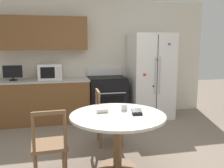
% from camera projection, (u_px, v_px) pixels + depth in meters
% --- Properties ---
extents(back_wall, '(5.20, 0.44, 2.60)m').
position_uv_depth(back_wall, '(81.00, 52.00, 5.50)').
color(back_wall, silver).
rests_on(back_wall, ground_plane).
extents(kitchen_counter, '(2.02, 0.64, 0.90)m').
position_uv_depth(kitchen_counter, '(41.00, 101.00, 5.18)').
color(kitchen_counter, brown).
rests_on(kitchen_counter, ground_plane).
extents(refrigerator, '(0.90, 0.79, 1.85)m').
position_uv_depth(refrigerator, '(150.00, 76.00, 5.52)').
color(refrigerator, white).
rests_on(refrigerator, ground_plane).
extents(oven_range, '(0.78, 0.68, 1.08)m').
position_uv_depth(oven_range, '(107.00, 97.00, 5.45)').
color(oven_range, black).
rests_on(oven_range, ground_plane).
extents(microwave, '(0.48, 0.40, 0.32)m').
position_uv_depth(microwave, '(50.00, 72.00, 5.16)').
color(microwave, white).
rests_on(microwave, kitchen_counter).
extents(countertop_tv, '(0.37, 0.16, 0.30)m').
position_uv_depth(countertop_tv, '(13.00, 72.00, 4.97)').
color(countertop_tv, black).
rests_on(countertop_tv, kitchen_counter).
extents(dining_table, '(1.23, 1.23, 0.74)m').
position_uv_depth(dining_table, '(118.00, 125.00, 3.20)').
color(dining_table, beige).
rests_on(dining_table, ground_plane).
extents(dining_chair_left, '(0.45, 0.45, 0.90)m').
position_uv_depth(dining_chair_left, '(50.00, 145.00, 2.98)').
color(dining_chair_left, brown).
rests_on(dining_chair_left, ground_plane).
extents(dining_chair_far, '(0.43, 0.43, 0.90)m').
position_uv_depth(dining_chair_far, '(108.00, 118.00, 4.07)').
color(dining_chair_far, brown).
rests_on(dining_chair_far, ground_plane).
extents(candle_glass, '(0.08, 0.08, 0.08)m').
position_uv_depth(candle_glass, '(124.00, 108.00, 3.37)').
color(candle_glass, silver).
rests_on(candle_glass, dining_table).
extents(folded_napkin, '(0.15, 0.06, 0.05)m').
position_uv_depth(folded_napkin, '(102.00, 111.00, 3.25)').
color(folded_napkin, silver).
rests_on(folded_napkin, dining_table).
extents(wallet, '(0.13, 0.14, 0.07)m').
position_uv_depth(wallet, '(137.00, 112.00, 3.18)').
color(wallet, black).
rests_on(wallet, dining_table).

